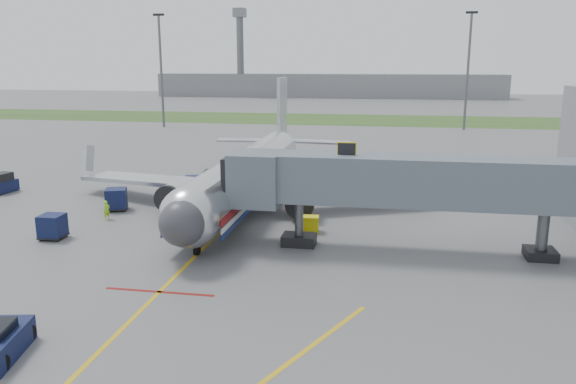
% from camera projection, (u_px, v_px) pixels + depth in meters
% --- Properties ---
extents(ground, '(400.00, 400.00, 0.00)m').
position_uv_depth(ground, '(186.00, 266.00, 33.24)').
color(ground, '#565659').
rests_on(ground, ground).
extents(grass_strip, '(300.00, 25.00, 0.01)m').
position_uv_depth(grass_strip, '(333.00, 119.00, 119.59)').
color(grass_strip, '#2D4C1E').
rests_on(grass_strip, ground).
extents(apron_markings, '(21.52, 50.00, 0.01)m').
position_uv_depth(apron_markings, '(131.00, 320.00, 26.14)').
color(apron_markings, gold).
rests_on(apron_markings, ground).
extents(airliner, '(32.10, 35.67, 10.25)m').
position_uv_depth(airliner, '(248.00, 173.00, 47.28)').
color(airliner, silver).
rests_on(airliner, ground).
extents(jet_bridge, '(25.30, 4.00, 6.90)m').
position_uv_depth(jet_bridge, '(408.00, 182.00, 34.85)').
color(jet_bridge, slate).
rests_on(jet_bridge, ground).
extents(light_mast_left, '(2.00, 0.44, 20.40)m').
position_uv_depth(light_mast_left, '(161.00, 68.00, 103.09)').
color(light_mast_left, '#595B60').
rests_on(light_mast_left, ground).
extents(light_mast_right, '(2.00, 0.44, 20.40)m').
position_uv_depth(light_mast_right, '(468.00, 68.00, 98.52)').
color(light_mast_right, '#595B60').
rests_on(light_mast_right, ground).
extents(distant_terminal, '(120.00, 14.00, 8.00)m').
position_uv_depth(distant_terminal, '(327.00, 85.00, 197.16)').
color(distant_terminal, slate).
rests_on(distant_terminal, ground).
extents(control_tower, '(4.00, 4.00, 30.00)m').
position_uv_depth(control_tower, '(240.00, 46.00, 194.47)').
color(control_tower, '#595B60').
rests_on(control_tower, ground).
extents(baggage_tug, '(1.71, 2.80, 1.85)m').
position_uv_depth(baggage_tug, '(3.00, 184.00, 51.79)').
color(baggage_tug, '#0B1A33').
rests_on(baggage_tug, ground).
extents(baggage_cart_a, '(1.63, 1.63, 1.68)m').
position_uv_depth(baggage_cart_a, '(52.00, 227.00, 38.15)').
color(baggage_cart_a, '#0B1A33').
rests_on(baggage_cart_a, ground).
extents(baggage_cart_b, '(2.13, 2.13, 1.79)m').
position_uv_depth(baggage_cart_b, '(116.00, 199.00, 45.55)').
color(baggage_cart_b, '#0B1A33').
rests_on(baggage_cart_b, ground).
extents(baggage_cart_c, '(1.90, 1.90, 1.61)m').
position_uv_depth(baggage_cart_c, '(193.00, 185.00, 51.48)').
color(baggage_cart_c, '#0B1A33').
rests_on(baggage_cart_c, ground).
extents(belt_loader, '(2.05, 4.74, 2.25)m').
position_uv_depth(belt_loader, '(198.00, 193.00, 49.32)').
color(belt_loader, '#0B1A33').
rests_on(belt_loader, ground).
extents(ground_power_cart, '(1.53, 1.10, 1.15)m').
position_uv_depth(ground_power_cart, '(308.00, 224.00, 39.73)').
color(ground_power_cart, yellow).
rests_on(ground_power_cart, ground).
extents(ramp_worker, '(0.56, 0.64, 1.48)m').
position_uv_depth(ramp_worker, '(107.00, 210.00, 42.84)').
color(ramp_worker, '#99E51A').
rests_on(ramp_worker, ground).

